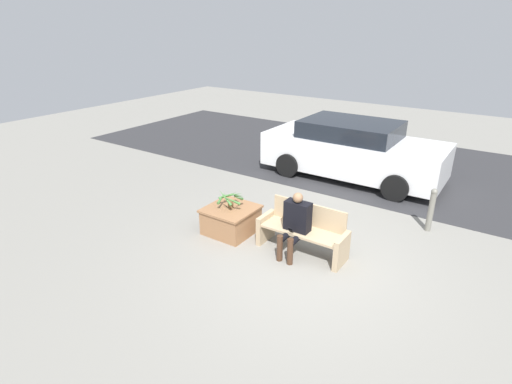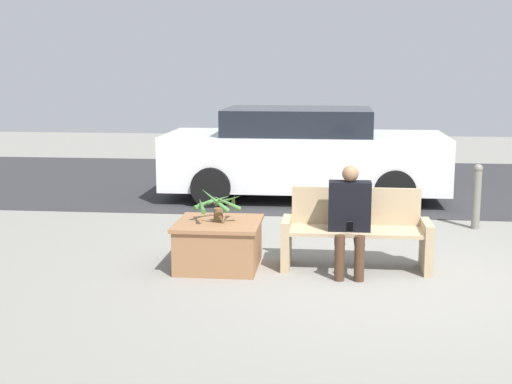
{
  "view_description": "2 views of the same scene",
  "coord_description": "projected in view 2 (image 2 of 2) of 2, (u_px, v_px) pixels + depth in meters",
  "views": [
    {
      "loc": [
        2.53,
        -5.14,
        3.68
      ],
      "look_at": [
        -1.32,
        0.52,
        0.81
      ],
      "focal_mm": 28.0,
      "sensor_mm": 36.0,
      "label": 1
    },
    {
      "loc": [
        -0.5,
        -7.13,
        2.16
      ],
      "look_at": [
        -1.32,
        0.54,
        0.78
      ],
      "focal_mm": 50.0,
      "sensor_mm": 36.0,
      "label": 2
    }
  ],
  "objects": [
    {
      "name": "ground_plane",
      "position": [
        378.0,
        278.0,
        7.31
      ],
      "size": [
        30.0,
        30.0,
        0.0
      ],
      "primitive_type": "plane",
      "color": "gray"
    },
    {
      "name": "bollard_post",
      "position": [
        477.0,
        195.0,
        9.43
      ],
      "size": [
        0.12,
        0.12,
        0.87
      ],
      "color": "slate",
      "rests_on": "ground_plane"
    },
    {
      "name": "parked_car",
      "position": [
        303.0,
        154.0,
        11.55
      ],
      "size": [
        4.48,
        1.98,
        1.47
      ],
      "color": "silver",
      "rests_on": "ground_plane"
    },
    {
      "name": "road_surface",
      "position": [
        358.0,
        184.0,
        13.07
      ],
      "size": [
        20.0,
        6.0,
        0.01
      ],
      "primitive_type": "cube",
      "color": "#2D2D30",
      "rests_on": "ground_plane"
    },
    {
      "name": "person_seated",
      "position": [
        350.0,
        215.0,
        7.42
      ],
      "size": [
        0.44,
        0.56,
        1.13
      ],
      "color": "black",
      "rests_on": "ground_plane"
    },
    {
      "name": "bench",
      "position": [
        356.0,
        232.0,
        7.62
      ],
      "size": [
        1.57,
        0.52,
        0.84
      ],
      "color": "tan",
      "rests_on": "ground_plane"
    },
    {
      "name": "planter_box",
      "position": [
        219.0,
        243.0,
        7.65
      ],
      "size": [
        0.9,
        0.9,
        0.51
      ],
      "color": "#936642",
      "rests_on": "ground_plane"
    },
    {
      "name": "potted_plant",
      "position": [
        218.0,
        204.0,
        7.59
      ],
      "size": [
        0.53,
        0.53,
        0.39
      ],
      "color": "brown",
      "rests_on": "planter_box"
    }
  ]
}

